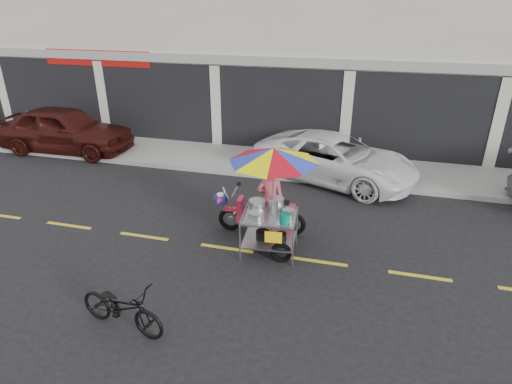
% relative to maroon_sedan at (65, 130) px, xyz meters
% --- Properties ---
extents(ground, '(90.00, 90.00, 0.00)m').
position_rel_maroon_sedan_xyz_m(ground, '(9.49, -4.70, -0.80)').
color(ground, black).
extents(sidewalk, '(45.00, 3.00, 0.15)m').
position_rel_maroon_sedan_xyz_m(sidewalk, '(9.49, 0.80, -0.72)').
color(sidewalk, gray).
rests_on(sidewalk, ground).
extents(shophouse_block, '(36.00, 8.11, 10.40)m').
position_rel_maroon_sedan_xyz_m(shophouse_block, '(12.30, 5.89, 3.44)').
color(shophouse_block, beige).
rests_on(shophouse_block, ground).
extents(centerline, '(42.00, 0.10, 0.01)m').
position_rel_maroon_sedan_xyz_m(centerline, '(9.49, -4.70, -0.79)').
color(centerline, gold).
rests_on(centerline, ground).
extents(maroon_sedan, '(4.72, 1.97, 1.60)m').
position_rel_maroon_sedan_xyz_m(maroon_sedan, '(0.00, 0.00, 0.00)').
color(maroon_sedan, '#350F0C').
rests_on(maroon_sedan, ground).
extents(white_pickup, '(5.30, 3.76, 1.34)m').
position_rel_maroon_sedan_xyz_m(white_pickup, '(9.36, -0.18, -0.13)').
color(white_pickup, white).
rests_on(white_pickup, ground).
extents(plant_short, '(0.62, 0.62, 1.01)m').
position_rel_maroon_sedan_xyz_m(plant_short, '(-2.11, 0.77, -0.15)').
color(plant_short, '#174916').
rests_on(plant_short, sidewalk).
extents(near_bicycle, '(1.70, 0.85, 0.85)m').
position_rel_maroon_sedan_xyz_m(near_bicycle, '(6.62, -7.47, -0.37)').
color(near_bicycle, black).
rests_on(near_bicycle, ground).
extents(food_vendor_rig, '(2.48, 1.96, 2.38)m').
position_rel_maroon_sedan_xyz_m(food_vendor_rig, '(8.35, -4.26, 0.69)').
color(food_vendor_rig, black).
rests_on(food_vendor_rig, ground).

